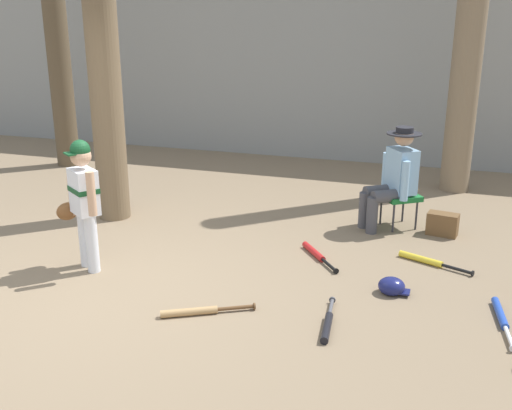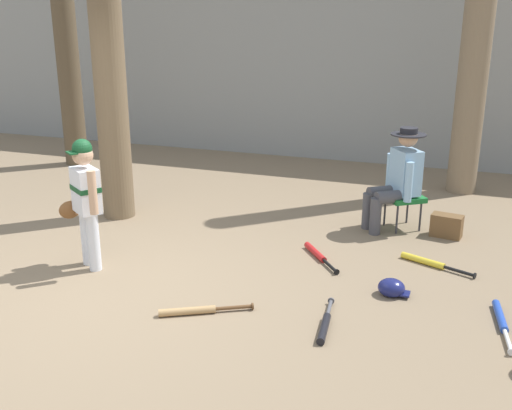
{
  "view_description": "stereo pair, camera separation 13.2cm",
  "coord_description": "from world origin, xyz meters",
  "px_view_note": "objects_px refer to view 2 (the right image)",
  "views": [
    {
      "loc": [
        2.9,
        -4.17,
        2.44
      ],
      "look_at": [
        1.25,
        0.8,
        0.75
      ],
      "focal_mm": 42.04,
      "sensor_mm": 36.0,
      "label": 1
    },
    {
      "loc": [
        3.02,
        -4.13,
        2.44
      ],
      "look_at": [
        1.25,
        0.8,
        0.75
      ],
      "focal_mm": 42.04,
      "sensor_mm": 36.0,
      "label": 2
    }
  ],
  "objects_px": {
    "tree_behind_spectator": "(479,19)",
    "batting_helmet_navy": "(392,288)",
    "bat_black_composite": "(325,325)",
    "tree_near_player": "(106,30)",
    "seated_spectator": "(398,176)",
    "handbag_beside_stool": "(447,226)",
    "bat_yellow_trainer": "(428,262)",
    "bat_wood_tan": "(195,311)",
    "folding_stool": "(404,199)",
    "bat_red_barrel": "(317,254)",
    "young_ballplayer": "(85,196)",
    "bat_blue_youth": "(501,320)"
  },
  "relations": [
    {
      "from": "seated_spectator",
      "to": "handbag_beside_stool",
      "type": "distance_m",
      "value": 0.78
    },
    {
      "from": "seated_spectator",
      "to": "batting_helmet_navy",
      "type": "height_order",
      "value": "seated_spectator"
    },
    {
      "from": "folding_stool",
      "to": "seated_spectator",
      "type": "distance_m",
      "value": 0.29
    },
    {
      "from": "bat_wood_tan",
      "to": "bat_black_composite",
      "type": "xyz_separation_m",
      "value": [
        1.1,
        0.13,
        0.0
      ]
    },
    {
      "from": "young_ballplayer",
      "to": "batting_helmet_navy",
      "type": "distance_m",
      "value": 3.03
    },
    {
      "from": "bat_red_barrel",
      "to": "tree_near_player",
      "type": "bearing_deg",
      "value": 169.87
    },
    {
      "from": "tree_behind_spectator",
      "to": "folding_stool",
      "type": "relative_size",
      "value": 9.62
    },
    {
      "from": "bat_blue_youth",
      "to": "young_ballplayer",
      "type": "bearing_deg",
      "value": -177.78
    },
    {
      "from": "tree_behind_spectator",
      "to": "handbag_beside_stool",
      "type": "xyz_separation_m",
      "value": [
        -0.1,
        -1.97,
        -2.22
      ]
    },
    {
      "from": "tree_behind_spectator",
      "to": "bat_black_composite",
      "type": "height_order",
      "value": "tree_behind_spectator"
    },
    {
      "from": "tree_near_player",
      "to": "young_ballplayer",
      "type": "bearing_deg",
      "value": -68.16
    },
    {
      "from": "tree_behind_spectator",
      "to": "bat_yellow_trainer",
      "type": "height_order",
      "value": "tree_behind_spectator"
    },
    {
      "from": "bat_blue_youth",
      "to": "batting_helmet_navy",
      "type": "distance_m",
      "value": 0.95
    },
    {
      "from": "bat_black_composite",
      "to": "handbag_beside_stool",
      "type": "bearing_deg",
      "value": 72.2
    },
    {
      "from": "tree_near_player",
      "to": "seated_spectator",
      "type": "distance_m",
      "value": 3.74
    },
    {
      "from": "tree_near_player",
      "to": "tree_behind_spectator",
      "type": "height_order",
      "value": "tree_behind_spectator"
    },
    {
      "from": "tree_near_player",
      "to": "bat_blue_youth",
      "type": "xyz_separation_m",
      "value": [
        4.44,
        -1.33,
        -2.21
      ]
    },
    {
      "from": "batting_helmet_navy",
      "to": "tree_near_player",
      "type": "bearing_deg",
      "value": 162.59
    },
    {
      "from": "batting_helmet_navy",
      "to": "bat_blue_youth",
      "type": "bearing_deg",
      "value": -13.55
    },
    {
      "from": "handbag_beside_stool",
      "to": "bat_blue_youth",
      "type": "xyz_separation_m",
      "value": [
        0.54,
        -1.94,
        -0.1
      ]
    },
    {
      "from": "young_ballplayer",
      "to": "bat_red_barrel",
      "type": "bearing_deg",
      "value": 25.55
    },
    {
      "from": "seated_spectator",
      "to": "bat_blue_youth",
      "type": "height_order",
      "value": "seated_spectator"
    },
    {
      "from": "tree_near_player",
      "to": "handbag_beside_stool",
      "type": "xyz_separation_m",
      "value": [
        3.91,
        0.61,
        -2.11
      ]
    },
    {
      "from": "young_ballplayer",
      "to": "bat_blue_youth",
      "type": "relative_size",
      "value": 1.58
    },
    {
      "from": "seated_spectator",
      "to": "bat_red_barrel",
      "type": "bearing_deg",
      "value": -118.9
    },
    {
      "from": "tree_behind_spectator",
      "to": "bat_blue_youth",
      "type": "xyz_separation_m",
      "value": [
        0.44,
        -3.91,
        -2.32
      ]
    },
    {
      "from": "tree_near_player",
      "to": "bat_yellow_trainer",
      "type": "relative_size",
      "value": 6.67
    },
    {
      "from": "bat_yellow_trainer",
      "to": "bat_red_barrel",
      "type": "bearing_deg",
      "value": -170.89
    },
    {
      "from": "tree_behind_spectator",
      "to": "bat_wood_tan",
      "type": "distance_m",
      "value": 5.54
    },
    {
      "from": "handbag_beside_stool",
      "to": "bat_yellow_trainer",
      "type": "distance_m",
      "value": 0.92
    },
    {
      "from": "handbag_beside_stool",
      "to": "bat_yellow_trainer",
      "type": "xyz_separation_m",
      "value": [
        -0.12,
        -0.91,
        -0.1
      ]
    },
    {
      "from": "tree_near_player",
      "to": "bat_blue_youth",
      "type": "bearing_deg",
      "value": -16.63
    },
    {
      "from": "handbag_beside_stool",
      "to": "bat_blue_youth",
      "type": "height_order",
      "value": "handbag_beside_stool"
    },
    {
      "from": "tree_behind_spectator",
      "to": "batting_helmet_navy",
      "type": "distance_m",
      "value": 4.36
    },
    {
      "from": "tree_behind_spectator",
      "to": "bat_red_barrel",
      "type": "distance_m",
      "value": 4.06
    },
    {
      "from": "bat_red_barrel",
      "to": "batting_helmet_navy",
      "type": "height_order",
      "value": "batting_helmet_navy"
    },
    {
      "from": "bat_black_composite",
      "to": "bat_yellow_trainer",
      "type": "bearing_deg",
      "value": 66.82
    },
    {
      "from": "bat_red_barrel",
      "to": "batting_helmet_navy",
      "type": "xyz_separation_m",
      "value": [
        0.84,
        -0.63,
        0.04
      ]
    },
    {
      "from": "young_ballplayer",
      "to": "seated_spectator",
      "type": "xyz_separation_m",
      "value": [
        2.72,
        2.15,
        -0.1
      ]
    },
    {
      "from": "tree_behind_spectator",
      "to": "young_ballplayer",
      "type": "xyz_separation_m",
      "value": [
        -3.42,
        -4.06,
        -1.61
      ]
    },
    {
      "from": "tree_behind_spectator",
      "to": "folding_stool",
      "type": "distance_m",
      "value": 2.78
    },
    {
      "from": "bat_blue_youth",
      "to": "batting_helmet_navy",
      "type": "relative_size",
      "value": 2.86
    },
    {
      "from": "tree_near_player",
      "to": "batting_helmet_navy",
      "type": "xyz_separation_m",
      "value": [
        3.52,
        -1.11,
        -2.17
      ]
    },
    {
      "from": "bat_red_barrel",
      "to": "handbag_beside_stool",
      "type": "bearing_deg",
      "value": 41.53
    },
    {
      "from": "bat_red_barrel",
      "to": "batting_helmet_navy",
      "type": "distance_m",
      "value": 1.05
    },
    {
      "from": "handbag_beside_stool",
      "to": "tree_near_player",
      "type": "bearing_deg",
      "value": -171.15
    },
    {
      "from": "seated_spectator",
      "to": "tree_behind_spectator",
      "type": "bearing_deg",
      "value": 70.09
    },
    {
      "from": "seated_spectator",
      "to": "bat_yellow_trainer",
      "type": "bearing_deg",
      "value": -64.28
    },
    {
      "from": "folding_stool",
      "to": "bat_black_composite",
      "type": "xyz_separation_m",
      "value": [
        -0.3,
        -2.63,
        -0.33
      ]
    },
    {
      "from": "tree_near_player",
      "to": "handbag_beside_stool",
      "type": "height_order",
      "value": "tree_near_player"
    }
  ]
}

